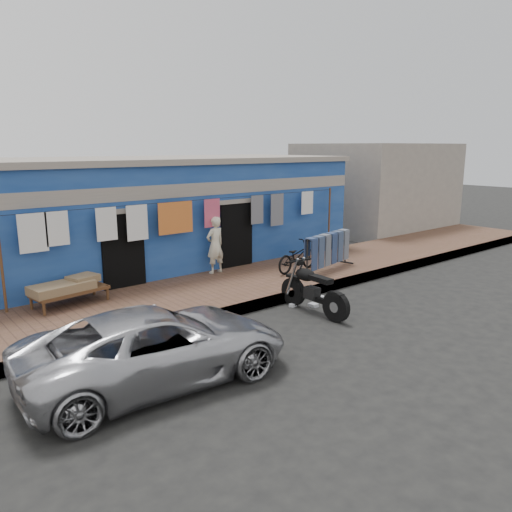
# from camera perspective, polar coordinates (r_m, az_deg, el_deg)

# --- Properties ---
(ground) EXTENTS (80.00, 80.00, 0.00)m
(ground) POSITION_cam_1_polar(r_m,az_deg,el_deg) (10.69, 6.89, -7.82)
(ground) COLOR black
(ground) RESTS_ON ground
(sidewalk) EXTENTS (28.00, 3.00, 0.25)m
(sidewalk) POSITION_cam_1_polar(r_m,az_deg,el_deg) (12.80, -2.85, -3.74)
(sidewalk) COLOR brown
(sidewalk) RESTS_ON ground
(curb) EXTENTS (28.00, 0.10, 0.25)m
(curb) POSITION_cam_1_polar(r_m,az_deg,el_deg) (11.71, 1.41, -5.27)
(curb) COLOR gray
(curb) RESTS_ON ground
(building) EXTENTS (12.20, 5.20, 3.36)m
(building) POSITION_cam_1_polar(r_m,az_deg,el_deg) (15.80, -11.62, 4.90)
(building) COLOR navy
(building) RESTS_ON ground
(neighbor_right) EXTENTS (6.00, 5.00, 3.80)m
(neighbor_right) POSITION_cam_1_polar(r_m,az_deg,el_deg) (23.05, 13.45, 7.65)
(neighbor_right) COLOR #9E9384
(neighbor_right) RESTS_ON ground
(clothesline) EXTENTS (10.06, 0.06, 2.10)m
(clothesline) POSITION_cam_1_polar(r_m,az_deg,el_deg) (13.16, -8.12, 4.09)
(clothesline) COLOR brown
(clothesline) RESTS_ON sidewalk
(car) EXTENTS (4.52, 2.31, 1.24)m
(car) POSITION_cam_1_polar(r_m,az_deg,el_deg) (8.16, -11.23, -9.91)
(car) COLOR #B6B7BB
(car) RESTS_ON ground
(seated_person) EXTENTS (0.60, 0.43, 1.57)m
(seated_person) POSITION_cam_1_polar(r_m,az_deg,el_deg) (13.73, -4.70, 1.26)
(seated_person) COLOR beige
(seated_person) RESTS_ON sidewalk
(bicycle) EXTENTS (1.65, 0.78, 1.03)m
(bicycle) POSITION_cam_1_polar(r_m,az_deg,el_deg) (13.98, 4.72, 0.33)
(bicycle) COLOR black
(bicycle) RESTS_ON sidewalk
(motorcycle) EXTENTS (0.82, 1.84, 1.15)m
(motorcycle) POSITION_cam_1_polar(r_m,az_deg,el_deg) (11.25, 6.63, -3.72)
(motorcycle) COLOR black
(motorcycle) RESTS_ON ground
(charpoy) EXTENTS (1.90, 1.27, 0.57)m
(charpoy) POSITION_cam_1_polar(r_m,az_deg,el_deg) (11.80, -20.48, -3.88)
(charpoy) COLOR brown
(charpoy) RESTS_ON sidewalk
(jeans_rack) EXTENTS (2.41, 1.36, 1.07)m
(jeans_rack) POSITION_cam_1_polar(r_m,az_deg,el_deg) (14.26, 8.17, 0.56)
(jeans_rack) COLOR black
(jeans_rack) RESTS_ON sidewalk
(litter_a) EXTENTS (0.20, 0.17, 0.07)m
(litter_a) POSITION_cam_1_polar(r_m,az_deg,el_deg) (11.79, 4.25, -5.62)
(litter_a) COLOR silver
(litter_a) RESTS_ON ground
(litter_b) EXTENTS (0.19, 0.19, 0.08)m
(litter_b) POSITION_cam_1_polar(r_m,az_deg,el_deg) (12.46, 7.49, -4.71)
(litter_b) COLOR silver
(litter_b) RESTS_ON ground
(litter_c) EXTENTS (0.17, 0.21, 0.08)m
(litter_c) POSITION_cam_1_polar(r_m,az_deg,el_deg) (11.83, 6.55, -5.60)
(litter_c) COLOR silver
(litter_c) RESTS_ON ground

